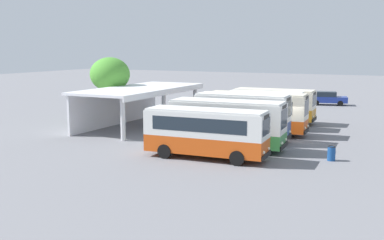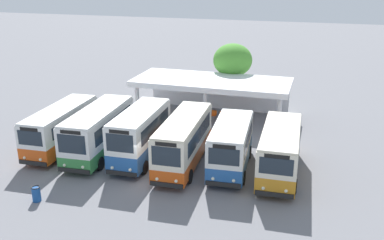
{
  "view_description": "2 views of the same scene",
  "coord_description": "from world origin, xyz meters",
  "px_view_note": "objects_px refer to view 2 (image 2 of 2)",
  "views": [
    {
      "loc": [
        -34.57,
        -8.94,
        6.81
      ],
      "look_at": [
        -2.38,
        6.78,
        1.31
      ],
      "focal_mm": 44.12,
      "sensor_mm": 36.0,
      "label": 1
    },
    {
      "loc": [
        8.99,
        -22.15,
        12.42
      ],
      "look_at": [
        -0.02,
        7.46,
        1.5
      ],
      "focal_mm": 39.96,
      "sensor_mm": 36.0,
      "label": 2
    }
  ],
  "objects_px": {
    "city_bus_far_end_green": "(280,150)",
    "waiting_chair_end_by_column": "(206,114)",
    "city_bus_fifth_blue": "(231,145)",
    "waiting_chair_fourth_seat": "(230,116)",
    "litter_bin_apron": "(36,194)",
    "city_bus_fourth_amber": "(184,140)",
    "waiting_chair_second_from_end": "(214,114)",
    "city_bus_middle_cream": "(140,133)",
    "waiting_chair_middle_seat": "(222,115)",
    "city_bus_second_in_row": "(99,130)",
    "city_bus_nearest_orange": "(61,126)"
  },
  "relations": [
    {
      "from": "city_bus_fifth_blue",
      "to": "litter_bin_apron",
      "type": "relative_size",
      "value": 7.4
    },
    {
      "from": "city_bus_second_in_row",
      "to": "litter_bin_apron",
      "type": "relative_size",
      "value": 8.79
    },
    {
      "from": "waiting_chair_fourth_seat",
      "to": "litter_bin_apron",
      "type": "bearing_deg",
      "value": -115.03
    },
    {
      "from": "city_bus_far_end_green",
      "to": "waiting_chair_second_from_end",
      "type": "distance_m",
      "value": 11.21
    },
    {
      "from": "city_bus_middle_cream",
      "to": "waiting_chair_end_by_column",
      "type": "height_order",
      "value": "city_bus_middle_cream"
    },
    {
      "from": "litter_bin_apron",
      "to": "waiting_chair_fourth_seat",
      "type": "bearing_deg",
      "value": 64.97
    },
    {
      "from": "city_bus_fourth_amber",
      "to": "city_bus_far_end_green",
      "type": "height_order",
      "value": "city_bus_fourth_amber"
    },
    {
      "from": "waiting_chair_middle_seat",
      "to": "litter_bin_apron",
      "type": "xyz_separation_m",
      "value": [
        -6.95,
        -16.31,
        -0.07
      ]
    },
    {
      "from": "city_bus_far_end_green",
      "to": "waiting_chair_end_by_column",
      "type": "bearing_deg",
      "value": 128.94
    },
    {
      "from": "city_bus_middle_cream",
      "to": "city_bus_far_end_green",
      "type": "xyz_separation_m",
      "value": [
        9.36,
        0.35,
        -0.21
      ]
    },
    {
      "from": "city_bus_nearest_orange",
      "to": "city_bus_fifth_blue",
      "type": "bearing_deg",
      "value": 0.71
    },
    {
      "from": "city_bus_middle_cream",
      "to": "city_bus_second_in_row",
      "type": "bearing_deg",
      "value": -178.76
    },
    {
      "from": "waiting_chair_middle_seat",
      "to": "waiting_chair_fourth_seat",
      "type": "distance_m",
      "value": 0.73
    },
    {
      "from": "city_bus_middle_cream",
      "to": "city_bus_fourth_amber",
      "type": "relative_size",
      "value": 0.87
    },
    {
      "from": "city_bus_far_end_green",
      "to": "litter_bin_apron",
      "type": "relative_size",
      "value": 8.31
    },
    {
      "from": "city_bus_fourth_amber",
      "to": "waiting_chair_second_from_end",
      "type": "bearing_deg",
      "value": 91.84
    },
    {
      "from": "city_bus_fourth_amber",
      "to": "city_bus_fifth_blue",
      "type": "height_order",
      "value": "city_bus_fourth_amber"
    },
    {
      "from": "city_bus_far_end_green",
      "to": "waiting_chair_end_by_column",
      "type": "relative_size",
      "value": 8.69
    },
    {
      "from": "city_bus_middle_cream",
      "to": "waiting_chair_second_from_end",
      "type": "relative_size",
      "value": 8.09
    },
    {
      "from": "city_bus_fifth_blue",
      "to": "waiting_chair_middle_seat",
      "type": "xyz_separation_m",
      "value": [
        -2.7,
        9.05,
        -1.21
      ]
    },
    {
      "from": "city_bus_fourth_amber",
      "to": "waiting_chair_second_from_end",
      "type": "xyz_separation_m",
      "value": [
        -0.3,
        9.44,
        -1.3
      ]
    },
    {
      "from": "city_bus_fourth_amber",
      "to": "litter_bin_apron",
      "type": "xyz_separation_m",
      "value": [
        -6.53,
        -6.94,
        -1.37
      ]
    },
    {
      "from": "city_bus_far_end_green",
      "to": "city_bus_nearest_orange",
      "type": "bearing_deg",
      "value": -179.02
    },
    {
      "from": "city_bus_second_in_row",
      "to": "waiting_chair_second_from_end",
      "type": "relative_size",
      "value": 9.2
    },
    {
      "from": "city_bus_fourth_amber",
      "to": "city_bus_far_end_green",
      "type": "relative_size",
      "value": 1.07
    },
    {
      "from": "city_bus_nearest_orange",
      "to": "city_bus_far_end_green",
      "type": "height_order",
      "value": "city_bus_nearest_orange"
    },
    {
      "from": "city_bus_fifth_blue",
      "to": "city_bus_far_end_green",
      "type": "distance_m",
      "value": 3.12
    },
    {
      "from": "waiting_chair_fourth_seat",
      "to": "city_bus_fourth_amber",
      "type": "bearing_deg",
      "value": -96.87
    },
    {
      "from": "waiting_chair_fourth_seat",
      "to": "city_bus_second_in_row",
      "type": "bearing_deg",
      "value": -127.92
    },
    {
      "from": "city_bus_fifth_blue",
      "to": "city_bus_far_end_green",
      "type": "bearing_deg",
      "value": 2.09
    },
    {
      "from": "city_bus_fifth_blue",
      "to": "waiting_chair_middle_seat",
      "type": "relative_size",
      "value": 7.75
    },
    {
      "from": "waiting_chair_end_by_column",
      "to": "waiting_chair_fourth_seat",
      "type": "bearing_deg",
      "value": 1.6
    },
    {
      "from": "city_bus_second_in_row",
      "to": "waiting_chair_end_by_column",
      "type": "relative_size",
      "value": 9.2
    },
    {
      "from": "waiting_chair_end_by_column",
      "to": "waiting_chair_middle_seat",
      "type": "relative_size",
      "value": 1.0
    },
    {
      "from": "city_bus_second_in_row",
      "to": "city_bus_fourth_amber",
      "type": "xyz_separation_m",
      "value": [
        6.24,
        -0.0,
        -0.01
      ]
    },
    {
      "from": "city_bus_far_end_green",
      "to": "litter_bin_apron",
      "type": "height_order",
      "value": "city_bus_far_end_green"
    },
    {
      "from": "city_bus_nearest_orange",
      "to": "city_bus_fifth_blue",
      "type": "relative_size",
      "value": 1.17
    },
    {
      "from": "waiting_chair_end_by_column",
      "to": "waiting_chair_middle_seat",
      "type": "bearing_deg",
      "value": -2.18
    },
    {
      "from": "city_bus_fifth_blue",
      "to": "waiting_chair_fourth_seat",
      "type": "bearing_deg",
      "value": 102.18
    },
    {
      "from": "city_bus_middle_cream",
      "to": "waiting_chair_middle_seat",
      "type": "xyz_separation_m",
      "value": [
        3.54,
        9.29,
        -1.39
      ]
    },
    {
      "from": "city_bus_fifth_blue",
      "to": "waiting_chair_second_from_end",
      "type": "relative_size",
      "value": 7.75
    },
    {
      "from": "waiting_chair_second_from_end",
      "to": "waiting_chair_middle_seat",
      "type": "distance_m",
      "value": 0.73
    },
    {
      "from": "city_bus_fifth_blue",
      "to": "city_bus_fourth_amber",
      "type": "bearing_deg",
      "value": -174.3
    },
    {
      "from": "city_bus_far_end_green",
      "to": "litter_bin_apron",
      "type": "distance_m",
      "value": 14.8
    },
    {
      "from": "waiting_chair_end_by_column",
      "to": "waiting_chair_middle_seat",
      "type": "height_order",
      "value": "same"
    },
    {
      "from": "city_bus_middle_cream",
      "to": "waiting_chair_second_from_end",
      "type": "height_order",
      "value": "city_bus_middle_cream"
    },
    {
      "from": "city_bus_middle_cream",
      "to": "waiting_chair_second_from_end",
      "type": "bearing_deg",
      "value": 73.27
    },
    {
      "from": "waiting_chair_second_from_end",
      "to": "waiting_chair_middle_seat",
      "type": "relative_size",
      "value": 1.0
    },
    {
      "from": "city_bus_fourth_amber",
      "to": "litter_bin_apron",
      "type": "relative_size",
      "value": 8.9
    },
    {
      "from": "litter_bin_apron",
      "to": "waiting_chair_end_by_column",
      "type": "bearing_deg",
      "value": 71.42
    }
  ]
}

